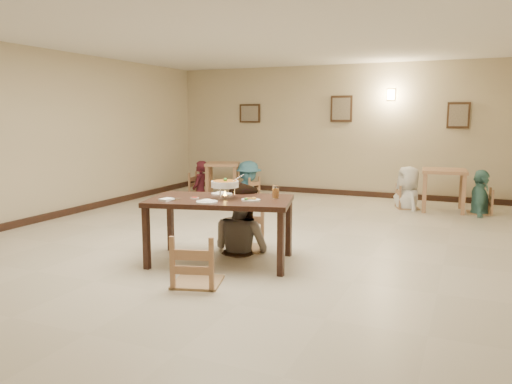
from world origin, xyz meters
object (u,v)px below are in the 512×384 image
at_px(bg_chair_ll, 200,174).
at_px(bg_chair_lr, 248,178).
at_px(chair_far, 245,212).
at_px(bg_diner_a, 200,161).
at_px(bg_chair_rl, 408,186).
at_px(bg_chair_rr, 481,190).
at_px(bg_diner_d, 482,170).
at_px(bg_diner_b, 248,161).
at_px(bg_diner_c, 409,166).
at_px(drink_glass, 276,192).
at_px(bg_table_right, 444,177).
at_px(main_diner, 241,182).
at_px(curry_warmer, 225,184).
at_px(chair_near, 197,236).
at_px(main_table, 220,205).
at_px(bg_table_left, 222,169).

bearing_deg(bg_chair_ll, bg_chair_lr, -94.81).
height_order(chair_far, bg_diner_a, bg_diner_a).
bearing_deg(bg_chair_rl, bg_diner_a, 68.71).
xyz_separation_m(bg_chair_rr, bg_diner_d, (0.00, 0.00, 0.39)).
distance_m(bg_diner_a, bg_diner_d, 6.16).
height_order(bg_diner_b, bg_diner_c, bg_diner_c).
xyz_separation_m(drink_glass, bg_chair_rl, (1.08, 4.54, -0.45)).
relative_size(drink_glass, bg_diner_a, 0.11).
bearing_deg(bg_diner_a, bg_chair_lr, 80.39).
bearing_deg(bg_diner_d, bg_table_right, 85.22).
distance_m(main_diner, curry_warmer, 0.58).
bearing_deg(bg_chair_ll, curry_warmer, -149.79).
xyz_separation_m(chair_near, main_diner, (-0.13, 1.42, 0.41)).
height_order(main_table, main_diner, main_diner).
bearing_deg(bg_diner_c, drink_glass, -42.56).
bearing_deg(bg_diner_a, bg_diner_b, 80.39).
distance_m(bg_table_left, bg_diner_b, 0.68).
xyz_separation_m(bg_chair_ll, bg_chair_rr, (6.16, -0.15, -0.01)).
relative_size(main_table, bg_chair_ll, 2.09).
xyz_separation_m(chair_near, bg_chair_lr, (-1.97, 5.72, -0.11)).
relative_size(bg_chair_ll, bg_diner_a, 0.60).
height_order(bg_table_left, bg_chair_rl, bg_chair_rl).
bearing_deg(main_diner, bg_diner_d, -103.88).
bearing_deg(bg_diner_c, bg_chair_rr, 59.74).
height_order(bg_table_left, bg_diner_b, bg_diner_b).
relative_size(main_diner, bg_chair_ll, 2.06).
distance_m(main_diner, bg_chair_ll, 5.39).
xyz_separation_m(main_table, bg_chair_rr, (3.03, 4.79, -0.29)).
height_order(bg_table_right, bg_diner_a, bg_diner_a).
height_order(drink_glass, bg_chair_rl, drink_glass).
distance_m(bg_chair_ll, bg_diner_a, 0.31).
xyz_separation_m(bg_table_left, bg_chair_lr, (0.65, 0.03, -0.19)).
xyz_separation_m(main_table, bg_chair_ll, (-3.13, 4.94, -0.28)).
xyz_separation_m(main_table, bg_chair_lr, (-1.83, 4.89, -0.30)).
bearing_deg(chair_far, bg_chair_rr, 41.19).
distance_m(chair_far, main_diner, 0.45).
bearing_deg(bg_chair_ll, bg_diner_a, -0.00).
bearing_deg(bg_diner_d, bg_chair_ll, 86.89).
bearing_deg(bg_diner_c, curry_warmer, -48.16).
bearing_deg(main_diner, bg_table_right, -97.29).
distance_m(curry_warmer, bg_chair_rl, 5.11).
bearing_deg(bg_chair_ll, bg_table_right, -93.86).
distance_m(main_diner, bg_table_right, 4.86).
xyz_separation_m(bg_chair_rl, bg_diner_a, (-4.84, 0.12, 0.33)).
bearing_deg(bg_diner_d, bg_chair_rl, 87.12).
xyz_separation_m(chair_near, bg_chair_rr, (2.89, 5.62, -0.09)).
bearing_deg(bg_chair_lr, main_table, 37.80).
relative_size(bg_chair_lr, bg_diner_d, 0.52).
bearing_deg(chair_near, bg_diner_c, -121.70).
height_order(chair_far, bg_table_right, chair_far).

